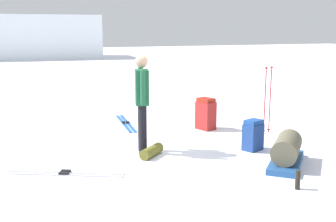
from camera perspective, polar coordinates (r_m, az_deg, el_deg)
name	(u,v)px	position (r m, az deg, el deg)	size (l,w,h in m)	color
ground_plane	(168,149)	(7.56, 0.00, -5.21)	(80.00, 80.00, 0.00)	white
distant_snow_ridge	(9,37)	(32.15, -20.92, 9.42)	(12.62, 5.00, 3.04)	white
skier_standing	(142,98)	(7.19, -3.58, 1.73)	(0.29, 0.56, 1.70)	black
ski_pair_near	(126,123)	(9.57, -5.81, -1.66)	(0.34, 1.78, 0.05)	#2358A9
ski_pair_far	(65,173)	(6.48, -13.90, -8.28)	(1.67, 0.94, 0.05)	silver
backpack_large_dark	(253,135)	(7.58, 11.53, -3.28)	(0.40, 0.35, 0.55)	navy
backpack_bright	(206,114)	(8.97, 5.17, -0.42)	(0.38, 0.45, 0.68)	maroon
ski_poles_planted_near	(268,97)	(8.77, 13.46, 1.91)	(0.23, 0.12, 1.38)	maroon
gear_sled	(287,151)	(6.91, 15.89, -5.30)	(1.18, 1.21, 0.49)	navy
sleeping_mat_rolled	(152,151)	(7.12, -2.24, -5.51)	(0.18, 0.18, 0.55)	brown
thermos_bottle	(298,180)	(5.97, 17.30, -8.98)	(0.07, 0.07, 0.26)	black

